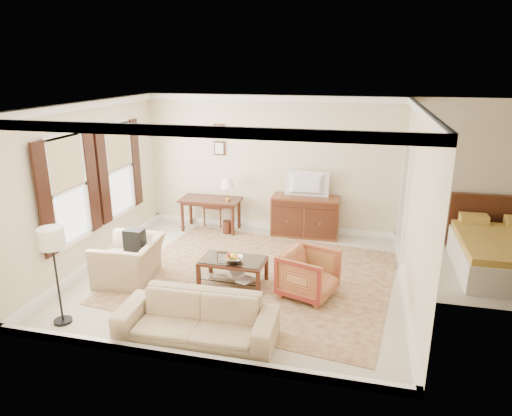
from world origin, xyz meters
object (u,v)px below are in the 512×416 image
at_px(sofa, 197,312).
at_px(coffee_table, 233,265).
at_px(writing_desk, 211,204).
at_px(striped_armchair, 309,272).
at_px(tv, 306,176).
at_px(sideboard, 305,216).
at_px(club_armchair, 129,253).

bearing_deg(sofa, coffee_table, 88.61).
bearing_deg(writing_desk, striped_armchair, -45.42).
xyz_separation_m(tv, coffee_table, (-0.85, -2.51, -0.96)).
relative_size(tv, sofa, 0.42).
relative_size(striped_armchair, sofa, 0.39).
bearing_deg(tv, striped_armchair, 98.92).
xyz_separation_m(striped_armchair, sofa, (-1.26, -1.56, 0.00)).
bearing_deg(sideboard, writing_desk, -176.48).
distance_m(sideboard, tv, 0.87).
relative_size(striped_armchair, club_armchair, 0.74).
distance_m(coffee_table, sofa, 1.66).
bearing_deg(striped_armchair, club_armchair, 110.94).
xyz_separation_m(sideboard, striped_armchair, (0.41, -2.63, -0.03)).
bearing_deg(tv, sofa, 78.44).
bearing_deg(club_armchair, tv, 132.60).
bearing_deg(coffee_table, writing_desk, 116.72).
distance_m(tv, club_armchair, 3.87).
height_order(striped_armchair, sofa, sofa).
xyz_separation_m(writing_desk, club_armchair, (-0.53, -2.65, -0.12)).
distance_m(sideboard, coffee_table, 2.67).
height_order(coffee_table, sofa, sofa).
relative_size(sideboard, club_armchair, 1.28).
xyz_separation_m(sideboard, coffee_table, (-0.85, -2.53, -0.09)).
xyz_separation_m(tv, sofa, (-0.85, -4.17, -0.89)).
distance_m(writing_desk, tv, 2.18).
height_order(sideboard, tv, tv).
relative_size(tv, club_armchair, 0.81).
height_order(sideboard, club_armchair, club_armchair).
xyz_separation_m(writing_desk, sofa, (1.20, -4.06, -0.19)).
height_order(writing_desk, striped_armchair, striped_armchair).
distance_m(writing_desk, club_armchair, 2.71).
relative_size(writing_desk, tv, 1.48).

